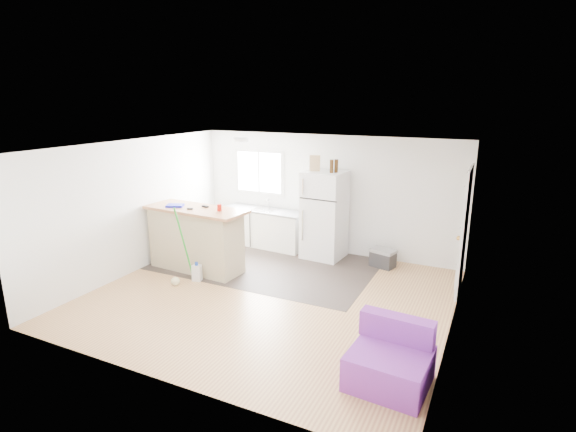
# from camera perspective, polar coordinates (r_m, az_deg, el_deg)

# --- Properties ---
(room) EXTENTS (5.51, 5.01, 2.41)m
(room) POSITION_cam_1_polar(r_m,az_deg,el_deg) (6.95, -2.47, -1.13)
(room) COLOR #AD7148
(room) RESTS_ON ground
(vinyl_zone) EXTENTS (4.05, 2.50, 0.00)m
(vinyl_zone) POSITION_cam_1_polar(r_m,az_deg,el_deg) (8.70, -2.72, -6.11)
(vinyl_zone) COLOR #382E2A
(vinyl_zone) RESTS_ON floor
(window) EXTENTS (1.18, 0.06, 0.98)m
(window) POSITION_cam_1_polar(r_m,az_deg,el_deg) (9.73, -3.66, 5.59)
(window) COLOR white
(window) RESTS_ON back_wall
(interior_door) EXTENTS (0.11, 0.92, 2.10)m
(interior_door) POSITION_cam_1_polar(r_m,az_deg,el_deg) (7.73, 21.46, -1.91)
(interior_door) COLOR white
(interior_door) RESTS_ON right_wall
(ceiling_fixture) EXTENTS (0.30, 0.30, 0.07)m
(ceiling_fixture) POSITION_cam_1_polar(r_m,az_deg,el_deg) (8.35, -6.00, 9.62)
(ceiling_fixture) COLOR white
(ceiling_fixture) RESTS_ON ceiling
(kitchen_cabinets) EXTENTS (1.85, 0.70, 1.07)m
(kitchen_cabinets) POSITION_cam_1_polar(r_m,az_deg,el_deg) (9.62, -2.92, -1.45)
(kitchen_cabinets) COLOR white
(kitchen_cabinets) RESTS_ON floor
(peninsula) EXTENTS (1.96, 0.85, 1.18)m
(peninsula) POSITION_cam_1_polar(r_m,az_deg,el_deg) (8.43, -11.59, -2.82)
(peninsula) COLOR tan
(peninsula) RESTS_ON floor
(refrigerator) EXTENTS (0.81, 0.78, 1.73)m
(refrigerator) POSITION_cam_1_polar(r_m,az_deg,el_deg) (8.86, 4.64, 0.13)
(refrigerator) COLOR white
(refrigerator) RESTS_ON floor
(cooler) EXTENTS (0.52, 0.42, 0.35)m
(cooler) POSITION_cam_1_polar(r_m,az_deg,el_deg) (8.69, 11.95, -5.22)
(cooler) COLOR #2C2B2E
(cooler) RESTS_ON floor
(purple_seat) EXTENTS (0.90, 0.86, 0.70)m
(purple_seat) POSITION_cam_1_polar(r_m,az_deg,el_deg) (5.38, 12.88, -17.58)
(purple_seat) COLOR purple
(purple_seat) RESTS_ON floor
(cleaner_jug) EXTENTS (0.18, 0.14, 0.34)m
(cleaner_jug) POSITION_cam_1_polar(r_m,az_deg,el_deg) (8.04, -11.49, -7.07)
(cleaner_jug) COLOR silver
(cleaner_jug) RESTS_ON floor
(mop) EXTENTS (0.25, 0.39, 1.39)m
(mop) POSITION_cam_1_polar(r_m,az_deg,el_deg) (7.92, -13.84, -6.93)
(mop) COLOR green
(mop) RESTS_ON floor
(red_cup) EXTENTS (0.10, 0.10, 0.12)m
(red_cup) POSITION_cam_1_polar(r_m,az_deg,el_deg) (7.95, -8.71, 1.06)
(red_cup) COLOR red
(red_cup) RESTS_ON peninsula
(blue_tray) EXTENTS (0.36, 0.32, 0.04)m
(blue_tray) POSITION_cam_1_polar(r_m,az_deg,el_deg) (8.45, -14.15, 1.30)
(blue_tray) COLOR #1315B5
(blue_tray) RESTS_ON peninsula
(tool_a) EXTENTS (0.15, 0.08, 0.03)m
(tool_a) POSITION_cam_1_polar(r_m,az_deg,el_deg) (8.28, -10.47, 1.21)
(tool_a) COLOR black
(tool_a) RESTS_ON peninsula
(tool_b) EXTENTS (0.11, 0.07, 0.03)m
(tool_b) POSITION_cam_1_polar(r_m,az_deg,el_deg) (8.17, -12.35, 0.91)
(tool_b) COLOR black
(tool_b) RESTS_ON peninsula
(cardboard_box) EXTENTS (0.22, 0.16, 0.30)m
(cardboard_box) POSITION_cam_1_polar(r_m,az_deg,el_deg) (8.70, 3.43, 6.71)
(cardboard_box) COLOR tan
(cardboard_box) RESTS_ON refrigerator
(bottle_left) EXTENTS (0.09, 0.09, 0.25)m
(bottle_left) POSITION_cam_1_polar(r_m,az_deg,el_deg) (8.50, 5.56, 6.30)
(bottle_left) COLOR #38200A
(bottle_left) RESTS_ON refrigerator
(bottle_right) EXTENTS (0.09, 0.09, 0.25)m
(bottle_right) POSITION_cam_1_polar(r_m,az_deg,el_deg) (8.54, 6.14, 6.34)
(bottle_right) COLOR #38200A
(bottle_right) RESTS_ON refrigerator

